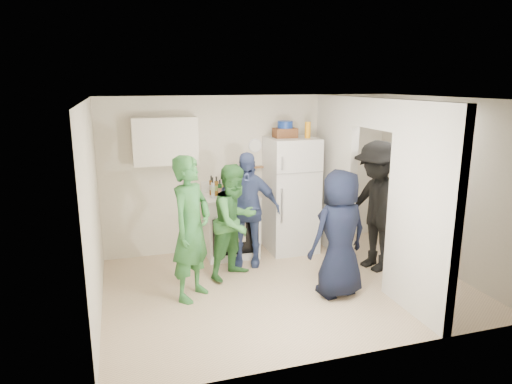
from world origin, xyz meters
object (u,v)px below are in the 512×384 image
yellow_cup_stack_top (308,130)px  person_nook (377,206)px  person_navy (340,234)px  person_denim (246,209)px  person_green_left (191,228)px  person_green_center (235,222)px  stove (231,225)px  fridge (291,195)px  blue_bowl (285,125)px  wicker_basket (285,133)px

yellow_cup_stack_top → person_nook: bearing=-56.3°
yellow_cup_stack_top → person_navy: size_ratio=0.15×
person_denim → person_nook: size_ratio=0.90×
person_green_left → person_green_center: size_ratio=1.14×
stove → person_denim: bearing=-71.6°
fridge → person_green_left: bearing=-145.3°
stove → person_green_left: person_green_left is taller
person_denim → person_navy: bearing=-37.2°
yellow_cup_stack_top → person_green_left: bearing=-150.4°
person_green_left → person_denim: person_green_left is taller
person_green_center → stove: bearing=49.1°
stove → fridge: 1.09m
blue_bowl → person_green_center: blue_bowl is taller
person_navy → person_nook: bearing=-155.7°
stove → person_nook: size_ratio=0.52×
person_denim → person_navy: size_ratio=1.04×
person_green_center → person_denim: size_ratio=0.94×
stove → person_navy: (0.99, -1.77, 0.33)m
blue_bowl → person_denim: bearing=-150.1°
person_green_center → person_denim: bearing=24.0°
fridge → blue_bowl: bearing=153.4°
stove → wicker_basket: 1.69m
stove → yellow_cup_stack_top: bearing=-6.1°
blue_bowl → person_green_center: (-1.04, -0.84, -1.24)m
wicker_basket → person_navy: bearing=-87.2°
fridge → wicker_basket: bearing=153.4°
yellow_cup_stack_top → person_green_center: bearing=-153.1°
person_navy → person_nook: 1.11m
yellow_cup_stack_top → person_green_left: 2.57m
blue_bowl → stove: bearing=-178.7°
yellow_cup_stack_top → fridge: bearing=155.6°
person_denim → wicker_basket: bearing=50.4°
person_green_left → person_denim: bearing=-5.5°
person_navy → stove: bearing=-70.8°
stove → fridge: bearing=-1.7°
stove → person_denim: person_denim is taller
stove → person_green_center: person_green_center is taller
blue_bowl → person_green_left: bearing=-142.7°
stove → person_green_left: 1.59m
person_nook → person_denim: bearing=-126.7°
person_green_center → person_nook: size_ratio=0.85×
person_green_center → person_green_left: bearing=-177.2°
fridge → person_green_left: (-1.82, -1.26, -0.00)m
yellow_cup_stack_top → person_denim: yellow_cup_stack_top is taller
person_denim → person_nook: 1.91m
fridge → person_denim: size_ratio=1.08×
blue_bowl → person_nook: blue_bowl is taller
stove → blue_bowl: bearing=1.3°
wicker_basket → stove: bearing=-178.7°
wicker_basket → blue_bowl: (0.00, 0.00, 0.13)m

